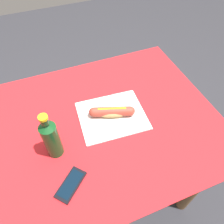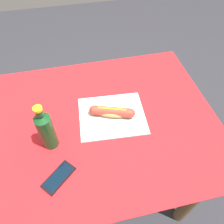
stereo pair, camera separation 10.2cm
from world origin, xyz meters
TOP-DOWN VIEW (x-y plane):
  - ground_plane at (0.00, 0.00)m, footprint 6.00×6.00m
  - dining_table at (0.00, 0.00)m, footprint 1.08×0.89m
  - paper_wrapper at (-0.05, -0.01)m, footprint 0.33×0.28m
  - hot_dog at (-0.05, -0.01)m, footprint 0.21×0.11m
  - cell_phone at (0.22, 0.24)m, footprint 0.14×0.14m
  - soda_bottle at (0.24, 0.08)m, footprint 0.07×0.07m

SIDE VIEW (x-z plane):
  - ground_plane at x=0.00m, z-range 0.00..0.00m
  - dining_table at x=0.00m, z-range 0.24..1.01m
  - paper_wrapper at x=-0.05m, z-range 0.77..0.77m
  - cell_phone at x=0.22m, z-range 0.77..0.78m
  - hot_dog at x=-0.05m, z-range 0.77..0.82m
  - soda_bottle at x=0.24m, z-range 0.75..0.99m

